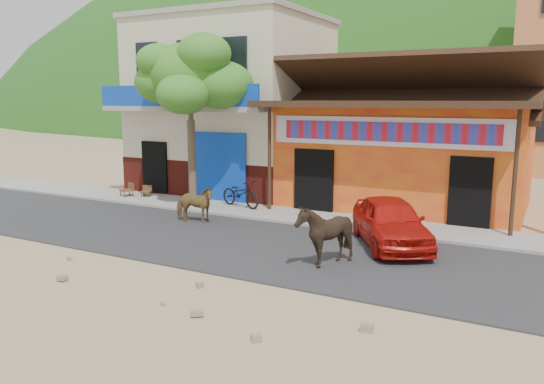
{
  "coord_description": "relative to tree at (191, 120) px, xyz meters",
  "views": [
    {
      "loc": [
        6.72,
        -9.29,
        3.85
      ],
      "look_at": [
        0.12,
        3.0,
        1.4
      ],
      "focal_mm": 35.0,
      "sensor_mm": 36.0,
      "label": 1
    }
  ],
  "objects": [
    {
      "name": "cafe_chair_left",
      "position": [
        -3.28,
        0.13,
        -2.53
      ],
      "size": [
        0.59,
        0.59,
        0.95
      ],
      "primitive_type": null,
      "rotation": [
        0.0,
        0.0,
        -0.42
      ],
      "color": "#492918",
      "rests_on": "sidewalk"
    },
    {
      "name": "scooter",
      "position": [
        1.73,
        0.45,
        -2.53
      ],
      "size": [
        1.89,
        1.08,
        0.94
      ],
      "primitive_type": "imported",
      "rotation": [
        0.0,
        0.0,
        1.3
      ],
      "color": "black",
      "rests_on": "sidewalk"
    },
    {
      "name": "cafe_building",
      "position": [
        -0.9,
        4.2,
        0.38
      ],
      "size": [
        7.0,
        6.0,
        7.0
      ],
      "primitive_type": "cube",
      "color": "beige",
      "rests_on": "ground"
    },
    {
      "name": "cafe_chair_right",
      "position": [
        -2.57,
        0.44,
        -2.61
      ],
      "size": [
        0.48,
        0.48,
        0.78
      ],
      "primitive_type": null,
      "rotation": [
        0.0,
        0.0,
        0.4
      ],
      "color": "#52391B",
      "rests_on": "sidewalk"
    },
    {
      "name": "hillside",
      "position": [
        4.6,
        64.2,
        8.88
      ],
      "size": [
        100.0,
        40.0,
        24.0
      ],
      "primitive_type": "ellipsoid",
      "color": "#194C14",
      "rests_on": "ground"
    },
    {
      "name": "dance_club",
      "position": [
        6.6,
        4.2,
        -1.32
      ],
      "size": [
        8.0,
        6.0,
        3.6
      ],
      "primitive_type": "cube",
      "color": "orange",
      "rests_on": "ground"
    },
    {
      "name": "road",
      "position": [
        4.6,
        -3.3,
        -3.1
      ],
      "size": [
        60.0,
        5.0,
        0.04
      ],
      "primitive_type": "cube",
      "color": "#28282B",
      "rests_on": "ground"
    },
    {
      "name": "cow_tan",
      "position": [
        1.53,
        -1.98,
        -2.5
      ],
      "size": [
        1.46,
        0.88,
        1.15
      ],
      "primitive_type": "imported",
      "rotation": [
        0.0,
        0.0,
        1.77
      ],
      "color": "olive",
      "rests_on": "road"
    },
    {
      "name": "red_car",
      "position": [
        7.65,
        -1.67,
        -2.44
      ],
      "size": [
        3.21,
        3.99,
        1.28
      ],
      "primitive_type": "imported",
      "rotation": [
        0.0,
        0.0,
        0.54
      ],
      "color": "red",
      "rests_on": "road"
    },
    {
      "name": "sidewalk",
      "position": [
        4.6,
        0.2,
        -3.06
      ],
      "size": [
        60.0,
        2.0,
        0.12
      ],
      "primitive_type": "cube",
      "color": "gray",
      "rests_on": "ground"
    },
    {
      "name": "cow_dark",
      "position": [
        6.79,
        -4.09,
        -2.34
      ],
      "size": [
        1.68,
        1.6,
        1.47
      ],
      "primitive_type": "imported",
      "rotation": [
        0.0,
        0.0,
        -1.19
      ],
      "color": "black",
      "rests_on": "road"
    },
    {
      "name": "ground",
      "position": [
        4.6,
        -5.8,
        -3.12
      ],
      "size": [
        120.0,
        120.0,
        0.0
      ],
      "primitive_type": "plane",
      "color": "#9E825B",
      "rests_on": "ground"
    },
    {
      "name": "tree",
      "position": [
        0.0,
        0.0,
        0.0
      ],
      "size": [
        3.0,
        3.0,
        6.0
      ],
      "primitive_type": null,
      "color": "#2D721E",
      "rests_on": "sidewalk"
    }
  ]
}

